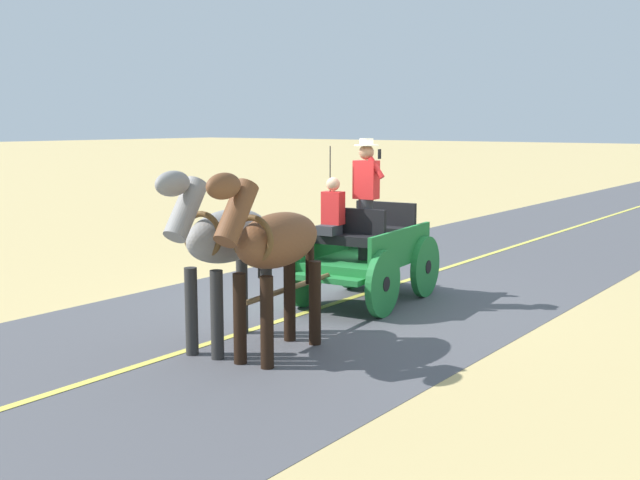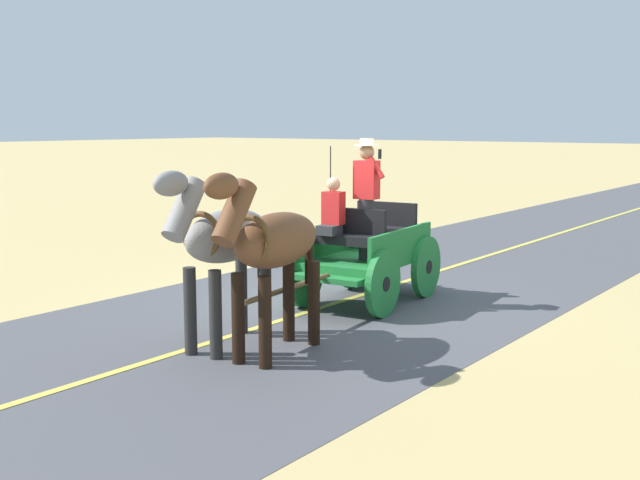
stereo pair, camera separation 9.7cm
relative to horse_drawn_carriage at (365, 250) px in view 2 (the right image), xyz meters
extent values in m
plane|color=tan|center=(0.31, 0.08, -0.82)|extent=(200.00, 200.00, 0.00)
cube|color=#4C4C51|center=(0.31, 0.08, -0.81)|extent=(6.02, 160.00, 0.01)
cube|color=#DBCC4C|center=(0.31, 0.08, -0.81)|extent=(0.12, 160.00, 0.00)
cube|color=#1E7233|center=(0.01, -0.08, -0.16)|extent=(1.43, 2.32, 0.12)
cube|color=#1E7233|center=(-0.55, -0.14, 0.12)|extent=(0.29, 2.08, 0.44)
cube|color=#1E7233|center=(0.58, -0.02, 0.12)|extent=(0.29, 2.08, 0.44)
cube|color=#1E7233|center=(-0.12, 1.13, -0.26)|extent=(1.10, 0.36, 0.08)
cube|color=#1E7233|center=(0.14, -1.28, -0.34)|extent=(0.74, 0.28, 0.06)
cube|color=black|center=(-0.05, 0.52, 0.22)|extent=(1.05, 0.47, 0.14)
cube|color=black|center=(-0.03, 0.34, 0.44)|extent=(1.02, 0.19, 0.44)
cube|color=black|center=(0.07, -0.58, 0.22)|extent=(1.05, 0.47, 0.14)
cube|color=black|center=(0.09, -0.75, 0.44)|extent=(1.02, 0.19, 0.44)
cylinder|color=#1E7233|center=(-0.72, 0.61, -0.34)|extent=(0.20, 0.97, 0.96)
cylinder|color=black|center=(-0.72, 0.61, -0.34)|extent=(0.14, 0.22, 0.21)
cylinder|color=#1E7233|center=(0.57, 0.75, -0.34)|extent=(0.20, 0.97, 0.96)
cylinder|color=black|center=(0.57, 0.75, -0.34)|extent=(0.14, 0.22, 0.21)
cylinder|color=#1E7233|center=(-0.55, -0.92, -0.34)|extent=(0.20, 0.97, 0.96)
cylinder|color=black|center=(-0.55, -0.92, -0.34)|extent=(0.14, 0.22, 0.21)
cylinder|color=#1E7233|center=(0.74, -0.78, -0.34)|extent=(0.20, 0.97, 0.96)
cylinder|color=black|center=(0.74, -0.78, -0.34)|extent=(0.14, 0.22, 0.21)
cylinder|color=brown|center=(-0.23, 2.10, -0.21)|extent=(0.29, 2.00, 0.07)
cylinder|color=black|center=(0.24, 0.55, 0.92)|extent=(0.02, 0.02, 1.30)
cylinder|color=#2D2D33|center=(-0.17, 0.23, 0.35)|extent=(0.22, 0.22, 0.90)
cube|color=red|center=(-0.17, 0.23, 1.08)|extent=(0.36, 0.26, 0.56)
sphere|color=#9E7051|center=(-0.17, 0.23, 1.48)|extent=(0.22, 0.22, 0.22)
cylinder|color=beige|center=(-0.17, 0.23, 1.58)|extent=(0.36, 0.36, 0.01)
cylinder|color=beige|center=(-0.17, 0.23, 1.63)|extent=(0.20, 0.20, 0.10)
cylinder|color=red|center=(-0.36, 0.25, 1.26)|extent=(0.27, 0.11, 0.32)
cube|color=black|center=(-0.42, 0.26, 1.46)|extent=(0.03, 0.07, 0.14)
cube|color=#2D2D33|center=(0.18, 0.66, 0.36)|extent=(0.31, 0.35, 0.14)
cube|color=red|center=(0.20, 0.55, 0.67)|extent=(0.32, 0.23, 0.48)
sphere|color=tan|center=(0.20, 0.55, 1.02)|extent=(0.20, 0.20, 0.20)
ellipsoid|color=brown|center=(-0.67, 2.86, 0.55)|extent=(0.76, 1.62, 0.64)
cylinder|color=black|center=(-0.92, 3.38, -0.29)|extent=(0.15, 0.15, 1.05)
cylinder|color=black|center=(-0.56, 3.43, -0.29)|extent=(0.15, 0.15, 1.05)
cylinder|color=black|center=(-0.78, 2.30, -0.29)|extent=(0.15, 0.15, 1.05)
cylinder|color=black|center=(-0.41, 2.34, -0.29)|extent=(0.15, 0.15, 1.05)
cylinder|color=brown|center=(-0.77, 3.70, 0.95)|extent=(0.34, 0.68, 0.73)
ellipsoid|color=brown|center=(-0.80, 3.91, 1.26)|extent=(0.29, 0.56, 0.28)
cube|color=black|center=(-0.77, 3.68, 0.99)|extent=(0.12, 0.51, 0.56)
cylinder|color=black|center=(-0.57, 2.13, 0.25)|extent=(0.11, 0.11, 0.70)
torus|color=brown|center=(-0.74, 3.40, 0.63)|extent=(0.55, 0.14, 0.55)
ellipsoid|color=gray|center=(0.04, 2.94, 0.55)|extent=(0.79, 1.63, 0.64)
cylinder|color=#272726|center=(-0.22, 3.45, -0.29)|extent=(0.15, 0.15, 1.05)
cylinder|color=#272726|center=(0.14, 3.51, -0.29)|extent=(0.15, 0.15, 1.05)
cylinder|color=#272726|center=(-0.06, 2.37, -0.29)|extent=(0.15, 0.15, 1.05)
cylinder|color=#272726|center=(0.30, 2.43, -0.29)|extent=(0.15, 0.15, 1.05)
cylinder|color=gray|center=(-0.09, 3.77, 0.95)|extent=(0.36, 0.68, 0.73)
ellipsoid|color=gray|center=(-0.12, 3.99, 1.26)|extent=(0.30, 0.57, 0.28)
cube|color=#272726|center=(-0.09, 3.75, 0.99)|extent=(0.14, 0.51, 0.56)
cylinder|color=#272726|center=(0.15, 2.21, 0.25)|extent=(0.11, 0.11, 0.70)
torus|color=brown|center=(-0.04, 3.48, 0.63)|extent=(0.55, 0.15, 0.55)
camera|label=1|loc=(-6.41, 9.87, 1.90)|focal=44.11mm
camera|label=2|loc=(-6.49, 9.81, 1.90)|focal=44.11mm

